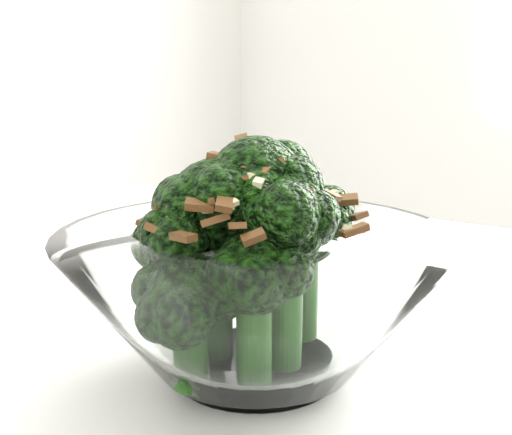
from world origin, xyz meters
TOP-DOWN VIEW (x-y plane):
  - broccoli_dish at (0.26, -0.23)m, footprint 0.25×0.25m

SIDE VIEW (x-z plane):
  - broccoli_dish at x=0.26m, z-range 0.73..0.89m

